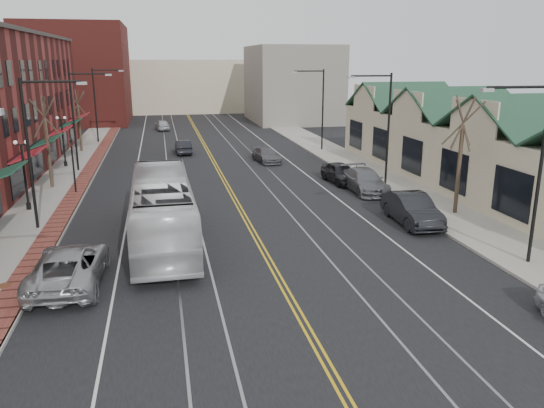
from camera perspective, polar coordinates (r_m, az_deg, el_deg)
name	(u,v)px	position (r m, az deg, el deg)	size (l,w,h in m)	color
ground	(327,364)	(17.09, 5.89, -16.78)	(160.00, 160.00, 0.00)	black
sidewalk_left	(43,210)	(35.69, -23.41, -0.57)	(4.00, 120.00, 0.15)	gray
sidewalk_right	(403,191)	(38.67, 13.93, 1.40)	(4.00, 120.00, 0.15)	gray
building_right	(483,157)	(41.17, 21.71, 4.76)	(8.00, 36.00, 4.60)	#C0B194
backdrop_left	(78,74)	(84.54, -20.15, 12.99)	(14.00, 18.00, 14.00)	maroon
backdrop_mid	(184,86)	(98.96, -9.41, 12.45)	(22.00, 14.00, 9.00)	#C0B194
backdrop_right	(292,84)	(81.23, 2.16, 12.77)	(12.00, 16.00, 11.00)	slate
streetlight_l_1	(36,139)	(30.70, -24.03, 6.44)	(3.33, 0.25, 8.00)	black
streetlight_l_2	(79,111)	(46.37, -20.09, 9.39)	(3.33, 0.25, 8.00)	black
streetlight_l_3	(99,97)	(62.21, -18.12, 10.84)	(3.33, 0.25, 8.00)	black
streetlight_r_0	(533,156)	(25.52, 26.27, 4.63)	(3.33, 0.25, 8.00)	black
streetlight_r_1	(383,118)	(39.23, 11.86, 9.07)	(3.33, 0.25, 8.00)	black
streetlight_r_2	(319,101)	(54.21, 5.04, 10.97)	(3.33, 0.25, 8.00)	black
lamppost_l_2	(25,177)	(35.40, -25.03, 2.68)	(0.84, 0.28, 4.27)	black
lamppost_l_3	(63,142)	(48.93, -21.52, 6.18)	(0.84, 0.28, 4.27)	black
tree_left_near	(47,141)	(40.90, -23.03, 6.29)	(1.78, 1.37, 6.48)	#382B21
tree_left_far	(79,120)	(56.60, -20.05, 8.52)	(1.66, 1.28, 6.02)	#382B21
tree_right_mid	(460,153)	(33.02, 19.60, 5.17)	(1.90, 1.46, 6.93)	#382B21
manhole_far	(4,286)	(24.40, -26.87, -7.83)	(0.60, 0.60, 0.02)	#592D19
traffic_signal	(73,161)	(38.80, -20.63, 4.36)	(0.18, 0.15, 3.80)	black
transit_bus	(162,210)	(27.28, -11.72, -0.62)	(2.89, 12.37, 3.45)	silver
parked_suv	(69,266)	(23.49, -21.01, -6.29)	(2.73, 5.92, 1.64)	#9EA1A4
parked_car_b	(412,209)	(31.05, 14.81, -0.53)	(1.82, 5.23, 1.72)	black
parked_car_c	(365,181)	(37.93, 9.95, 2.48)	(2.23, 5.48, 1.59)	slate
parked_car_d	(340,173)	(40.48, 7.37, 3.34)	(1.80, 4.48, 1.53)	black
distant_car_left	(183,147)	(53.55, -9.52, 6.09)	(1.44, 4.14, 1.37)	black
distant_car_right	(266,155)	(48.41, -0.62, 5.28)	(1.79, 4.40, 1.28)	#57565D
distant_car_far	(162,125)	(72.27, -11.72, 8.33)	(1.63, 4.05, 1.38)	#B0B3B7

